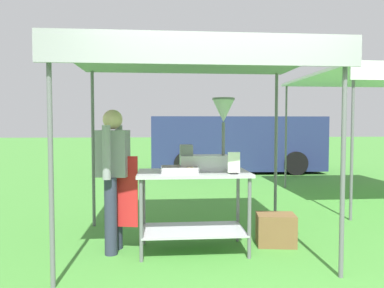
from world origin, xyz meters
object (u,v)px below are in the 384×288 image
object	(u,v)px
donut_cart	(193,194)
donut_tray	(180,171)
donut_fryer	(210,144)
vendor	(114,172)
neighbour_tent	(384,79)
stall_canopy	(193,62)
menu_sign	(234,165)
van_navy	(236,143)
supply_crate	(276,230)

from	to	relation	value
donut_cart	donut_tray	xyz separation A→B (m)	(-0.16, -0.09, 0.28)
donut_tray	donut_fryer	distance (m)	0.48
vendor	neighbour_tent	xyz separation A→B (m)	(4.75, 2.51, 1.40)
stall_canopy	menu_sign	world-z (taller)	stall_canopy
donut_cart	vendor	bearing A→B (deg)	176.59
donut_cart	neighbour_tent	size ratio (longest dim) A/B	0.40
stall_canopy	van_navy	distance (m)	7.43
donut_fryer	supply_crate	bearing A→B (deg)	3.34
van_navy	donut_tray	bearing A→B (deg)	-106.35
neighbour_tent	menu_sign	bearing A→B (deg)	-140.70
vendor	supply_crate	world-z (taller)	vendor
van_navy	neighbour_tent	distance (m)	5.16
donut_cart	donut_fryer	bearing A→B (deg)	19.87
donut_fryer	menu_sign	bearing A→B (deg)	-56.05
stall_canopy	vendor	size ratio (longest dim) A/B	1.77
donut_fryer	vendor	xyz separation A→B (m)	(-1.09, -0.02, -0.32)
vendor	menu_sign	bearing A→B (deg)	-13.24
supply_crate	neighbour_tent	xyz separation A→B (m)	(2.85, 2.45, 2.12)
donut_tray	supply_crate	world-z (taller)	donut_tray
stall_canopy	donut_cart	size ratio (longest dim) A/B	2.27
van_navy	menu_sign	bearing A→B (deg)	-101.84
donut_tray	van_navy	bearing A→B (deg)	73.65
vendor	donut_cart	bearing A→B (deg)	-3.41
supply_crate	donut_cart	bearing A→B (deg)	-173.32
stall_canopy	van_navy	xyz separation A→B (m)	(1.97, 7.05, -1.28)
supply_crate	neighbour_tent	distance (m)	4.31
stall_canopy	donut_tray	size ratio (longest dim) A/B	7.00
donut_fryer	supply_crate	size ratio (longest dim) A/B	1.71
donut_fryer	van_navy	distance (m)	7.31
donut_cart	vendor	xyz separation A→B (m)	(-0.90, 0.05, 0.25)
donut_cart	donut_fryer	distance (m)	0.60
donut_fryer	donut_tray	bearing A→B (deg)	-155.84
vendor	donut_tray	bearing A→B (deg)	-10.78
donut_fryer	menu_sign	size ratio (longest dim) A/B	3.53
donut_tray	menu_sign	world-z (taller)	menu_sign
menu_sign	vendor	distance (m)	1.35
donut_fryer	vendor	size ratio (longest dim) A/B	0.52
stall_canopy	donut_fryer	bearing A→B (deg)	-8.34
menu_sign	vendor	size ratio (longest dim) A/B	0.15
stall_canopy	neighbour_tent	bearing A→B (deg)	32.59
van_navy	neighbour_tent	xyz separation A→B (m)	(1.89, -4.59, 1.43)
menu_sign	vendor	world-z (taller)	vendor
donut_fryer	neighbour_tent	size ratio (longest dim) A/B	0.27
donut_tray	neighbour_tent	bearing A→B (deg)	33.45
vendor	van_navy	size ratio (longest dim) A/B	0.31
donut_cart	menu_sign	bearing A→B (deg)	-31.71
donut_tray	supply_crate	xyz separation A→B (m)	(1.16, 0.20, -0.75)
stall_canopy	donut_cart	distance (m)	1.50
neighbour_tent	donut_fryer	bearing A→B (deg)	-145.75
donut_fryer	supply_crate	distance (m)	1.31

